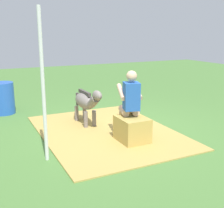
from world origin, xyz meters
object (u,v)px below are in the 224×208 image
Objects in this scene: water_barrel at (3,98)px; tent_pole_left at (43,87)px; person_seated at (130,101)px; hay_bale at (132,130)px; pony_standing at (86,102)px.

tent_pole_left is (-3.27, -0.33, 0.82)m from water_barrel.
hay_bale is at bearing 168.47° from person_seated.
water_barrel is 3.39m from tent_pole_left.
pony_standing is (1.33, 0.42, 0.30)m from hay_bale.
pony_standing reaches higher than water_barrel.
person_seated reaches higher than water_barrel.
hay_bale is at bearing -147.83° from water_barrel.
pony_standing is (1.17, 0.45, -0.22)m from person_seated.
person_seated reaches higher than pony_standing.
person_seated is 0.56× the size of tent_pole_left.
pony_standing is at bearing -139.41° from water_barrel.
hay_bale is 0.46× the size of pony_standing.
hay_bale is 0.54m from person_seated.
tent_pole_left is at bearing 98.57° from person_seated.
water_barrel is at bearing 40.59° from pony_standing.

